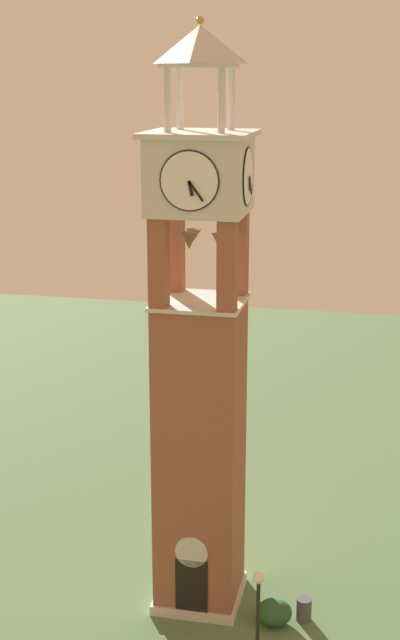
% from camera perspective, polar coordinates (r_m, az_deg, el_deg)
% --- Properties ---
extents(ground, '(80.00, 80.00, 0.00)m').
position_cam_1_polar(ground, '(32.62, 0.00, -17.42)').
color(ground, '#517547').
extents(clock_tower, '(3.30, 3.30, 19.40)m').
position_cam_1_polar(clock_tower, '(29.02, -0.00, -3.96)').
color(clock_tower, '#93543D').
rests_on(clock_tower, ground).
extents(lamp_post, '(0.36, 0.36, 3.53)m').
position_cam_1_polar(lamp_post, '(27.83, 3.77, -17.77)').
color(lamp_post, black).
rests_on(lamp_post, ground).
extents(trash_bin, '(0.52, 0.52, 0.80)m').
position_cam_1_polar(trash_bin, '(31.48, 6.71, -18.02)').
color(trash_bin, '#4C4C51').
rests_on(trash_bin, ground).
extents(shrub_near_entry, '(1.17, 1.17, 0.81)m').
position_cam_1_polar(shrub_near_entry, '(31.23, 4.82, -18.25)').
color(shrub_near_entry, '#28562D').
rests_on(shrub_near_entry, ground).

